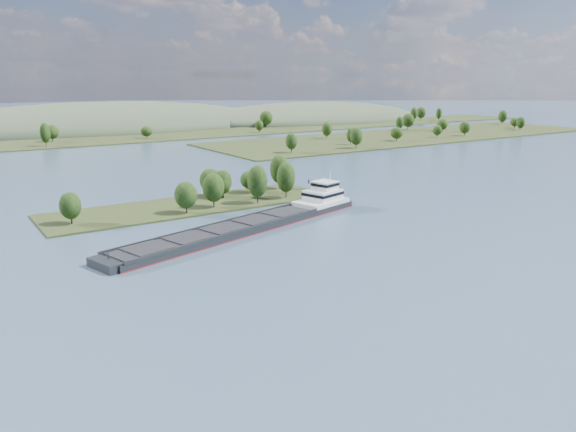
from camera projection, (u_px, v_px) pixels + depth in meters
ground at (286, 250)px, 146.45m from camera, size 1800.00×1800.00×0.00m
tree_island at (214, 192)px, 197.72m from camera, size 100.00×30.00×14.77m
right_bank at (414, 135)px, 415.43m from camera, size 320.00×90.00×14.75m
back_shoreline at (70, 141)px, 377.76m from camera, size 900.00×60.00×16.25m
hill_east at (311, 120)px, 568.57m from camera, size 260.00×140.00×36.00m
hill_west at (104, 127)px, 485.97m from camera, size 320.00×160.00×44.00m
cargo_barge at (260, 221)px, 169.18m from camera, size 93.55×35.10×12.70m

